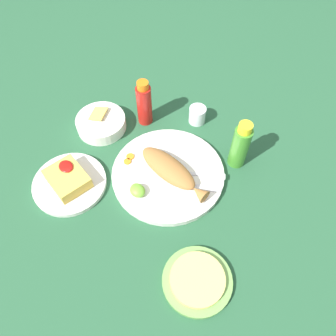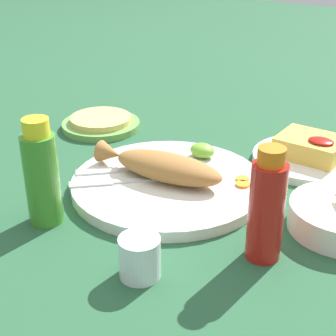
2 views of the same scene
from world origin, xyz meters
The scene contains 15 objects.
ground_plane centered at (0.00, 0.00, 0.00)m, with size 4.00×4.00×0.00m, color #235133.
main_plate centered at (0.00, 0.00, 0.01)m, with size 0.32×0.32×0.02m, color silver.
fried_fish centered at (-0.01, 0.00, 0.04)m, with size 0.23×0.09×0.04m.
fork_near centered at (-0.06, -0.06, 0.02)m, with size 0.14×0.14×0.00m.
fork_far centered at (-0.08, -0.02, 0.02)m, with size 0.14×0.14×0.00m.
carrot_slice_near centered at (0.11, 0.05, 0.02)m, with size 0.02×0.02×0.00m, color orange.
carrot_slice_mid centered at (0.10, 0.07, 0.02)m, with size 0.02×0.02×0.00m, color orange.
lime_wedge_main centered at (0.00, 0.11, 0.03)m, with size 0.05×0.04×0.02m, color #6BB233.
hot_sauce_bottle_red centered at (0.21, -0.08, 0.07)m, with size 0.05×0.05×0.16m.
hot_sauce_bottle_green centered at (-0.09, -0.18, 0.08)m, with size 0.05×0.05×0.16m.
salt_cup centered at (0.10, -0.21, 0.02)m, with size 0.05×0.05×0.05m.
side_plate_fries centered at (0.15, 0.23, 0.01)m, with size 0.20×0.20×0.01m, color silver.
fries_pile centered at (0.15, 0.23, 0.03)m, with size 0.11×0.09×0.04m.
tortilla_plate centered at (-0.27, 0.14, 0.01)m, with size 0.16×0.16×0.01m, color #6B9E4C.
tortilla_stack centered at (-0.27, 0.14, 0.02)m, with size 0.13×0.13×0.01m, color #E0C666.
Camera 2 is at (0.43, -0.61, 0.41)m, focal length 55.00 mm.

